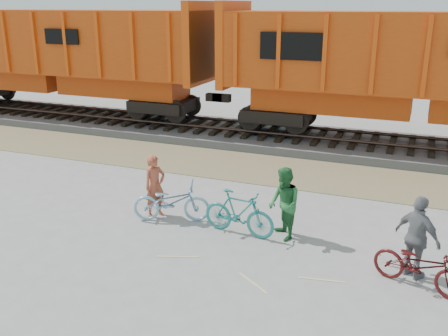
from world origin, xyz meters
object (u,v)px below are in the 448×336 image
Objects in this scene: bicycle_teal at (239,213)px; person_solo at (155,186)px; hopper_car_left at (61,53)px; hopper_car_center at (425,69)px; person_man at (284,204)px; bicycle_blue at (171,202)px; bicycle_maroon at (420,266)px; person_woman at (417,238)px.

person_solo reaches higher than bicycle_teal.
bicycle_teal is 2.32m from person_solo.
hopper_car_left is 15.00m from hopper_car_center.
hopper_car_center reaches higher than bicycle_teal.
person_man is at bearing -62.30° from person_solo.
bicycle_teal is 1.10× the size of person_solo.
hopper_car_center reaches higher than bicycle_blue.
bicycle_teal is 1.06m from person_man.
bicycle_maroon is at bearing -96.98° from bicycle_teal.
bicycle_blue is 1.12× the size of person_woman.
hopper_car_left is at bearing 29.85° from bicycle_blue.
hopper_car_left is 7.99× the size of bicycle_teal.
hopper_car_left reaches higher than person_solo.
person_solo is 3.29m from person_man.
hopper_car_center is at bearing 21.44° from bicycle_maroon.
bicycle_maroon is at bearing 31.84° from person_man.
bicycle_blue reaches higher than bicycle_maroon.
bicycle_blue is at bearing -73.44° from person_solo.
bicycle_blue is 1.79m from bicycle_teal.
hopper_car_center reaches higher than bicycle_maroon.
bicycle_teal is at bearing -35.94° from hopper_car_left.
bicycle_maroon is 6.32m from person_solo.
bicycle_maroon is (0.34, -9.21, -2.54)m from hopper_car_center.
bicycle_blue is 5.65m from person_woman.
hopper_car_center is at bearing 0.00° from hopper_car_left.
bicycle_teal is at bearing -113.35° from bicycle_blue.
bicycle_teal is at bearing -67.36° from person_solo.
bicycle_maroon is 1.12× the size of person_solo.
person_solo is (9.14, -8.08, -2.21)m from hopper_car_left.
bicycle_blue is at bearing -40.31° from hopper_car_left.
person_man is at bearing 21.12° from person_woman.
bicycle_teal is (11.43, -8.29, -2.48)m from hopper_car_left.
bicycle_blue is 1.06× the size of bicycle_maroon.
person_woman is at bearing -88.42° from hopper_car_center.
hopper_car_center reaches higher than person_solo.
bicycle_teal is 1.05× the size of person_woman.
hopper_car_left reaches higher than bicycle_teal.
person_woman is at bearing 33.34° from bicycle_maroon.
hopper_car_left reaches higher than person_man.
bicycle_maroon is (3.92, -0.92, -0.06)m from bicycle_teal.
hopper_car_left is 14.98m from person_man.
person_solo reaches higher than bicycle_maroon.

